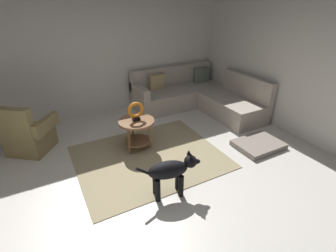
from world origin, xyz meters
name	(u,v)px	position (x,y,z in m)	size (l,w,h in m)	color
ground_plane	(160,187)	(0.00, 0.00, -0.05)	(6.00, 6.00, 0.10)	silver
wall_back	(96,51)	(0.00, 2.94, 1.35)	(6.00, 0.12, 2.70)	silver
wall_right	(317,65)	(2.94, 0.00, 1.35)	(0.12, 6.00, 2.70)	silver
area_rug	(149,157)	(0.15, 0.70, 0.01)	(2.30, 1.90, 0.01)	tan
sectional_couch	(197,97)	(1.99, 2.02, 0.29)	(2.20, 2.25, 0.88)	#B2A899
armchair	(27,135)	(-1.55, 1.82, 0.32)	(1.00, 0.96, 0.88)	olive
side_table	(137,127)	(0.09, 1.04, 0.42)	(0.60, 0.60, 0.54)	brown
torus_sculpture	(136,111)	(0.09, 1.04, 0.71)	(0.28, 0.08, 0.33)	black
dog_bed_mat	(258,144)	(1.98, 0.08, 0.04)	(0.80, 0.60, 0.09)	gray
dog	(171,171)	(0.05, -0.23, 0.38)	(0.84, 0.32, 0.63)	black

